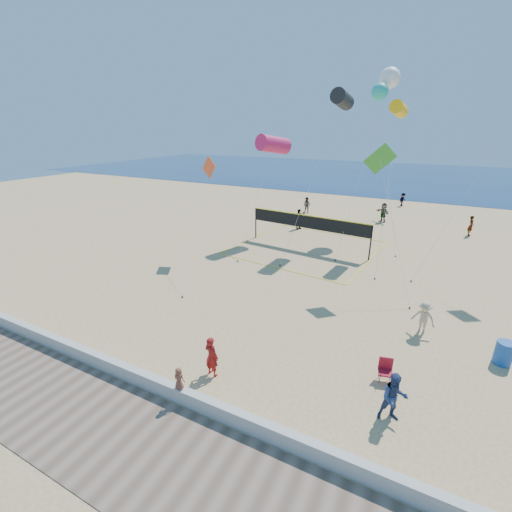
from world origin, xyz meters
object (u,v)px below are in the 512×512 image
at_px(camp_chair, 386,369).
at_px(volleyball_net, 308,226).
at_px(trash_barrel, 504,353).
at_px(woman, 212,356).

distance_m(camp_chair, volleyball_net, 14.94).
height_order(camp_chair, trash_barrel, trash_barrel).
bearing_deg(trash_barrel, volleyball_net, 139.94).
height_order(camp_chair, volleyball_net, volleyball_net).
xyz_separation_m(camp_chair, volleyball_net, (-7.47, 12.87, 1.29)).
distance_m(woman, volleyball_net, 15.64).
distance_m(woman, trash_barrel, 11.56).
bearing_deg(camp_chair, volleyball_net, 106.29).
bearing_deg(trash_barrel, camp_chair, -142.04).
bearing_deg(volleyball_net, woman, -78.10).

